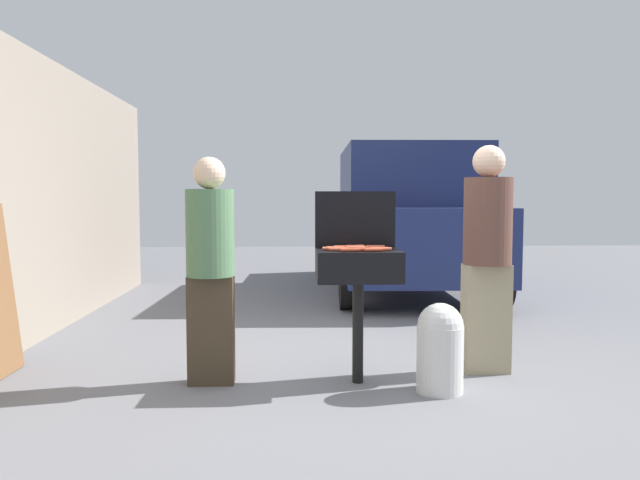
{
  "coord_description": "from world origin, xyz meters",
  "views": [
    {
      "loc": [
        -0.67,
        -4.38,
        1.34
      ],
      "look_at": [
        -0.45,
        0.39,
        1.0
      ],
      "focal_mm": 33.85,
      "sensor_mm": 36.0,
      "label": 1
    }
  ],
  "objects_px": {
    "person_left": "(210,262)",
    "person_right": "(487,250)",
    "hot_dog_14": "(374,250)",
    "hot_dog_13": "(355,247)",
    "hot_dog_6": "(338,249)",
    "bbq_grill": "(358,270)",
    "hot_dog_0": "(339,249)",
    "parked_minivan": "(405,219)",
    "hot_dog_5": "(374,248)",
    "hot_dog_1": "(358,248)",
    "hot_dog_10": "(382,249)",
    "hot_dog_7": "(376,247)",
    "hot_dog_3": "(379,249)",
    "propane_tank": "(440,346)",
    "hot_dog_11": "(336,248)",
    "hot_dog_8": "(343,247)",
    "hot_dog_4": "(350,250)",
    "hot_dog_2": "(364,249)",
    "hot_dog_12": "(356,248)",
    "hot_dog_9": "(332,248)"
  },
  "relations": [
    {
      "from": "hot_dog_4",
      "to": "person_right",
      "type": "bearing_deg",
      "value": 19.27
    },
    {
      "from": "hot_dog_1",
      "to": "hot_dog_3",
      "type": "height_order",
      "value": "same"
    },
    {
      "from": "person_left",
      "to": "hot_dog_6",
      "type": "bearing_deg",
      "value": -13.63
    },
    {
      "from": "hot_dog_1",
      "to": "hot_dog_14",
      "type": "relative_size",
      "value": 1.0
    },
    {
      "from": "hot_dog_1",
      "to": "hot_dog_10",
      "type": "xyz_separation_m",
      "value": [
        0.16,
        -0.14,
        0.0
      ]
    },
    {
      "from": "parked_minivan",
      "to": "hot_dog_3",
      "type": "bearing_deg",
      "value": 78.71
    },
    {
      "from": "hot_dog_3",
      "to": "hot_dog_12",
      "type": "bearing_deg",
      "value": 159.09
    },
    {
      "from": "hot_dog_5",
      "to": "hot_dog_12",
      "type": "bearing_deg",
      "value": -174.16
    },
    {
      "from": "propane_tank",
      "to": "hot_dog_4",
      "type": "bearing_deg",
      "value": 172.14
    },
    {
      "from": "hot_dog_5",
      "to": "person_left",
      "type": "distance_m",
      "value": 1.18
    },
    {
      "from": "hot_dog_8",
      "to": "hot_dog_14",
      "type": "xyz_separation_m",
      "value": [
        0.19,
        -0.24,
        0.0
      ]
    },
    {
      "from": "hot_dog_11",
      "to": "bbq_grill",
      "type": "bearing_deg",
      "value": -6.37
    },
    {
      "from": "hot_dog_7",
      "to": "hot_dog_9",
      "type": "xyz_separation_m",
      "value": [
        -0.33,
        -0.12,
        0.0
      ]
    },
    {
      "from": "hot_dog_6",
      "to": "hot_dog_7",
      "type": "distance_m",
      "value": 0.35
    },
    {
      "from": "hot_dog_11",
      "to": "hot_dog_1",
      "type": "bearing_deg",
      "value": 6.89
    },
    {
      "from": "hot_dog_13",
      "to": "person_left",
      "type": "xyz_separation_m",
      "value": [
        -1.04,
        -0.11,
        -0.1
      ]
    },
    {
      "from": "person_left",
      "to": "hot_dog_8",
      "type": "bearing_deg",
      "value": -2.02
    },
    {
      "from": "hot_dog_5",
      "to": "propane_tank",
      "type": "relative_size",
      "value": 0.21
    },
    {
      "from": "hot_dog_3",
      "to": "propane_tank",
      "type": "height_order",
      "value": "hot_dog_3"
    },
    {
      "from": "person_left",
      "to": "person_right",
      "type": "distance_m",
      "value": 2.07
    },
    {
      "from": "hot_dog_3",
      "to": "hot_dog_8",
      "type": "distance_m",
      "value": 0.28
    },
    {
      "from": "bbq_grill",
      "to": "propane_tank",
      "type": "height_order",
      "value": "bbq_grill"
    },
    {
      "from": "hot_dog_7",
      "to": "person_right",
      "type": "distance_m",
      "value": 0.88
    },
    {
      "from": "hot_dog_7",
      "to": "hot_dog_9",
      "type": "height_order",
      "value": "same"
    },
    {
      "from": "bbq_grill",
      "to": "hot_dog_0",
      "type": "distance_m",
      "value": 0.22
    },
    {
      "from": "hot_dog_2",
      "to": "hot_dog_12",
      "type": "height_order",
      "value": "same"
    },
    {
      "from": "hot_dog_14",
      "to": "person_left",
      "type": "height_order",
      "value": "person_left"
    },
    {
      "from": "hot_dog_6",
      "to": "parked_minivan",
      "type": "xyz_separation_m",
      "value": [
        1.31,
        4.41,
        0.05
      ]
    },
    {
      "from": "bbq_grill",
      "to": "hot_dog_5",
      "type": "xyz_separation_m",
      "value": [
        0.12,
        0.02,
        0.16
      ]
    },
    {
      "from": "hot_dog_10",
      "to": "hot_dog_13",
      "type": "relative_size",
      "value": 1.0
    },
    {
      "from": "propane_tank",
      "to": "hot_dog_1",
      "type": "bearing_deg",
      "value": 152.85
    },
    {
      "from": "hot_dog_1",
      "to": "hot_dog_3",
      "type": "relative_size",
      "value": 1.0
    },
    {
      "from": "hot_dog_2",
      "to": "person_left",
      "type": "distance_m",
      "value": 1.1
    },
    {
      "from": "person_left",
      "to": "person_right",
      "type": "bearing_deg",
      "value": -0.24
    },
    {
      "from": "hot_dog_4",
      "to": "person_right",
      "type": "height_order",
      "value": "person_right"
    },
    {
      "from": "hot_dog_4",
      "to": "hot_dog_13",
      "type": "bearing_deg",
      "value": 77.83
    },
    {
      "from": "hot_dog_1",
      "to": "person_left",
      "type": "distance_m",
      "value": 1.06
    },
    {
      "from": "hot_dog_7",
      "to": "hot_dog_14",
      "type": "distance_m",
      "value": 0.25
    },
    {
      "from": "person_right",
      "to": "parked_minivan",
      "type": "bearing_deg",
      "value": -84.08
    },
    {
      "from": "hot_dog_3",
      "to": "hot_dog_7",
      "type": "height_order",
      "value": "same"
    },
    {
      "from": "hot_dog_11",
      "to": "person_left",
      "type": "xyz_separation_m",
      "value": [
        -0.89,
        0.01,
        -0.1
      ]
    },
    {
      "from": "parked_minivan",
      "to": "hot_dog_14",
      "type": "bearing_deg",
      "value": 78.36
    },
    {
      "from": "hot_dog_1",
      "to": "person_right",
      "type": "relative_size",
      "value": 0.08
    },
    {
      "from": "hot_dog_14",
      "to": "person_left",
      "type": "xyz_separation_m",
      "value": [
        -1.14,
        0.18,
        -0.1
      ]
    },
    {
      "from": "hot_dog_1",
      "to": "hot_dog_10",
      "type": "distance_m",
      "value": 0.21
    },
    {
      "from": "hot_dog_3",
      "to": "hot_dog_12",
      "type": "xyz_separation_m",
      "value": [
        -0.16,
        0.06,
        0.0
      ]
    },
    {
      "from": "hot_dog_5",
      "to": "bbq_grill",
      "type": "bearing_deg",
      "value": -171.36
    },
    {
      "from": "hot_dog_5",
      "to": "hot_dog_9",
      "type": "height_order",
      "value": "same"
    },
    {
      "from": "hot_dog_6",
      "to": "hot_dog_7",
      "type": "xyz_separation_m",
      "value": [
        0.29,
        0.2,
        0.0
      ]
    },
    {
      "from": "hot_dog_3",
      "to": "hot_dog_11",
      "type": "relative_size",
      "value": 1.0
    }
  ]
}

